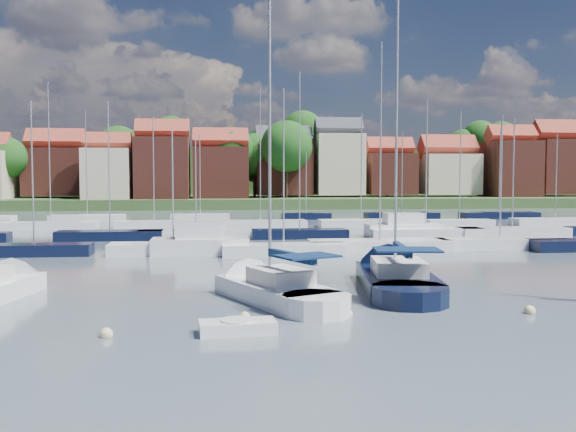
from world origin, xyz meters
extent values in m
plane|color=#46525F|center=(0.00, 40.00, 0.00)|extent=(260.00, 260.00, 0.00)
cone|color=white|center=(-13.94, 7.58, 0.25)|extent=(3.40, 3.76, 2.80)
cube|color=white|center=(-1.58, 1.85, 0.25)|extent=(5.44, 7.48, 1.20)
cone|color=white|center=(-3.34, 5.79, 0.25)|extent=(3.99, 4.24, 2.88)
cylinder|color=white|center=(-0.18, -1.30, 0.25)|extent=(3.80, 3.80, 1.20)
cube|color=silver|center=(-1.39, 1.41, 1.20)|extent=(3.01, 3.45, 0.70)
cylinder|color=#B2B2B7|center=(-1.78, 2.29, 7.24)|extent=(0.14, 0.14, 12.78)
cylinder|color=#B2B2B7|center=(-1.00, 0.54, 2.05)|extent=(1.66, 3.54, 0.10)
cube|color=#0D2144|center=(-1.00, 0.54, 2.20)|extent=(1.76, 3.45, 0.35)
cube|color=#0D2144|center=(-0.49, -0.60, 2.35)|extent=(2.94, 2.57, 0.08)
cube|color=black|center=(4.81, 4.37, 0.25)|extent=(4.57, 8.66, 1.20)
cone|color=black|center=(5.54, 9.47, 0.25)|extent=(3.97, 4.46, 3.44)
cylinder|color=black|center=(4.22, 0.28, 0.25)|extent=(3.89, 3.89, 1.20)
cube|color=silver|center=(4.72, 3.80, 1.20)|extent=(2.87, 3.75, 0.70)
cylinder|color=#B2B2B7|center=(4.89, 4.94, 8.66)|extent=(0.14, 0.14, 15.63)
cylinder|color=#B2B2B7|center=(4.56, 2.67, 2.05)|extent=(0.75, 4.55, 0.10)
cube|color=#0D2144|center=(4.56, 2.67, 2.20)|extent=(0.91, 4.35, 0.35)
cube|color=#0D2144|center=(4.35, 1.19, 2.35)|extent=(3.19, 2.46, 0.08)
cube|color=white|center=(-3.50, -3.99, 0.19)|extent=(2.84, 1.49, 0.54)
cylinder|color=white|center=(-3.50, -3.99, 0.35)|extent=(1.28, 1.28, 0.35)
sphere|color=beige|center=(-8.11, -3.97, 0.00)|extent=(0.48, 0.48, 0.48)
sphere|color=beige|center=(-3.13, -1.74, 0.00)|extent=(0.44, 0.44, 0.44)
sphere|color=beige|center=(0.99, -1.78, 0.00)|extent=(0.44, 0.44, 0.44)
sphere|color=#D85914|center=(4.30, 6.77, 0.00)|extent=(0.53, 0.53, 0.53)
sphere|color=beige|center=(8.61, -1.98, 0.00)|extent=(0.48, 0.48, 0.48)
sphere|color=#D85914|center=(-3.15, 3.67, 0.00)|extent=(0.42, 0.42, 0.42)
cube|color=black|center=(-17.11, 20.54, 0.35)|extent=(8.01, 2.24, 1.00)
cylinder|color=#B2B2B7|center=(-17.11, 20.54, 5.93)|extent=(0.12, 0.12, 10.16)
cube|color=white|center=(-7.27, 20.20, 0.35)|extent=(9.22, 2.58, 1.00)
cylinder|color=#B2B2B7|center=(-7.27, 20.20, 4.94)|extent=(0.12, 0.12, 8.18)
cube|color=white|center=(0.63, 18.61, 0.35)|extent=(8.78, 2.46, 1.00)
cylinder|color=#B2B2B7|center=(0.63, 18.61, 6.38)|extent=(0.12, 0.12, 11.06)
cube|color=white|center=(8.23, 20.67, 0.35)|extent=(10.79, 3.02, 1.00)
cylinder|color=#B2B2B7|center=(8.23, 20.67, 8.29)|extent=(0.12, 0.12, 14.87)
cube|color=white|center=(17.98, 21.03, 0.35)|extent=(10.13, 2.84, 1.00)
cylinder|color=#B2B2B7|center=(17.98, 21.03, 5.65)|extent=(0.12, 0.12, 9.59)
cube|color=white|center=(-5.31, 20.00, 0.50)|extent=(7.00, 2.60, 1.40)
cube|color=white|center=(-5.31, 20.00, 1.60)|extent=(3.50, 2.20, 1.30)
cube|color=black|center=(-13.55, 31.64, 0.35)|extent=(9.30, 2.60, 1.00)
cylinder|color=#B2B2B7|center=(-13.55, 31.64, 6.59)|extent=(0.12, 0.12, 11.48)
cube|color=white|center=(-5.94, 32.01, 0.35)|extent=(10.40, 2.91, 1.00)
cylinder|color=#B2B2B7|center=(-5.94, 32.01, 5.24)|extent=(0.12, 0.12, 8.77)
cube|color=black|center=(3.48, 31.28, 0.35)|extent=(8.80, 2.46, 1.00)
cylinder|color=#B2B2B7|center=(3.48, 31.28, 8.01)|extent=(0.12, 0.12, 14.33)
cube|color=white|center=(15.40, 31.16, 0.35)|extent=(10.73, 3.00, 1.00)
cylinder|color=#B2B2B7|center=(15.40, 31.16, 6.92)|extent=(0.12, 0.12, 12.14)
cube|color=white|center=(23.82, 30.97, 0.35)|extent=(10.48, 2.93, 1.00)
cylinder|color=#B2B2B7|center=(23.82, 30.97, 5.99)|extent=(0.12, 0.12, 10.28)
cube|color=white|center=(13.46, 32.00, 0.50)|extent=(7.00, 2.60, 1.40)
cube|color=white|center=(13.46, 32.00, 1.60)|extent=(3.50, 2.20, 1.30)
cube|color=white|center=(-21.71, 44.21, 0.35)|extent=(9.71, 2.72, 1.00)
cylinder|color=#B2B2B7|center=(-21.71, 44.21, 8.29)|extent=(0.12, 0.12, 14.88)
cube|color=white|center=(-10.84, 44.51, 0.35)|extent=(8.49, 2.38, 1.00)
cylinder|color=#B2B2B7|center=(-10.84, 44.51, 6.51)|extent=(0.12, 0.12, 11.31)
cube|color=white|center=(0.79, 43.78, 0.35)|extent=(10.16, 2.85, 1.00)
cylinder|color=#B2B2B7|center=(0.79, 43.78, 8.15)|extent=(0.12, 0.12, 14.59)
cube|color=white|center=(12.17, 43.90, 0.35)|extent=(9.53, 2.67, 1.00)
cylinder|color=#B2B2B7|center=(12.17, 43.90, 6.81)|extent=(0.12, 0.12, 11.91)
cube|color=white|center=(23.16, 42.50, 0.35)|extent=(7.62, 2.13, 1.00)
cylinder|color=#B2B2B7|center=(23.16, 42.50, 6.91)|extent=(0.12, 0.12, 12.13)
cube|color=white|center=(35.22, 43.59, 0.35)|extent=(10.17, 2.85, 1.00)
cylinder|color=#B2B2B7|center=(35.22, 43.59, 5.72)|extent=(0.12, 0.12, 9.73)
cube|color=white|center=(-20.26, 56.56, 0.35)|extent=(9.24, 2.59, 1.00)
cylinder|color=#B2B2B7|center=(-20.26, 56.56, 7.43)|extent=(0.12, 0.12, 13.17)
cube|color=white|center=(-6.08, 57.30, 0.35)|extent=(7.57, 2.12, 1.00)
cylinder|color=#B2B2B7|center=(-6.08, 57.30, 5.97)|extent=(0.12, 0.12, 10.24)
cube|color=black|center=(7.88, 57.47, 0.35)|extent=(6.58, 1.84, 1.00)
cylinder|color=#B2B2B7|center=(7.88, 57.47, 4.85)|extent=(0.12, 0.12, 8.01)
cube|color=black|center=(20.94, 57.40, 0.35)|extent=(9.92, 2.78, 1.00)
cylinder|color=#B2B2B7|center=(20.94, 57.40, 6.31)|extent=(0.12, 0.12, 10.92)
cube|color=black|center=(34.28, 56.37, 0.35)|extent=(10.55, 2.95, 1.00)
cylinder|color=#B2B2B7|center=(34.28, 56.37, 6.61)|extent=(0.12, 0.12, 11.51)
cube|color=#3D572B|center=(0.00, 117.00, 0.30)|extent=(200.00, 70.00, 3.00)
cube|color=#3D572B|center=(0.00, 142.00, 5.00)|extent=(200.00, 60.00, 14.00)
cube|color=brown|center=(-33.65, 97.79, 6.56)|extent=(10.37, 9.97, 8.73)
cube|color=brown|center=(-33.65, 97.79, 12.20)|extent=(10.57, 5.13, 5.13)
cube|color=beige|center=(-22.74, 89.00, 6.08)|extent=(8.09, 8.80, 8.96)
cube|color=brown|center=(-22.74, 89.00, 11.55)|extent=(8.25, 4.00, 4.00)
cube|color=brown|center=(-13.35, 89.94, 7.08)|extent=(9.36, 10.17, 10.97)
cube|color=brown|center=(-13.35, 89.94, 13.72)|extent=(9.54, 4.63, 4.63)
cube|color=brown|center=(-3.04, 91.65, 6.31)|extent=(9.90, 8.56, 9.42)
cube|color=brown|center=(-3.04, 91.65, 12.23)|extent=(10.10, 4.90, 4.90)
cube|color=brown|center=(9.10, 96.65, 6.95)|extent=(10.59, 8.93, 9.49)
cube|color=#383A42|center=(9.10, 96.65, 12.99)|extent=(10.80, 5.24, 5.24)
cube|color=beige|center=(19.71, 95.80, 8.02)|extent=(9.01, 8.61, 11.65)
cube|color=#383A42|center=(19.71, 95.80, 14.95)|extent=(9.19, 4.46, 4.46)
cube|color=brown|center=(30.17, 97.00, 6.20)|extent=(9.10, 9.34, 8.00)
cube|color=brown|center=(30.17, 97.00, 11.32)|extent=(9.28, 4.50, 4.50)
cube|color=beige|center=(41.95, 96.59, 6.14)|extent=(10.86, 9.59, 7.88)
cube|color=brown|center=(41.95, 96.59, 11.41)|extent=(11.07, 5.37, 5.37)
cube|color=brown|center=(53.76, 93.92, 7.09)|extent=(9.18, 9.96, 10.97)
cube|color=brown|center=(53.76, 93.92, 13.70)|extent=(9.36, 4.54, 4.54)
cube|color=brown|center=(65.18, 95.21, 7.58)|extent=(11.39, 9.67, 10.76)
cube|color=brown|center=(65.18, 95.21, 14.36)|extent=(11.62, 5.64, 5.64)
cylinder|color=#382619|center=(56.77, 115.51, 8.51)|extent=(0.50, 0.50, 4.47)
sphere|color=#23551A|center=(56.77, 115.51, 14.58)|extent=(8.18, 8.18, 8.18)
cylinder|color=#382619|center=(3.46, 95.93, 3.83)|extent=(0.50, 0.50, 4.46)
sphere|color=#23551A|center=(3.46, 95.93, 9.88)|extent=(8.15, 8.15, 8.15)
cylinder|color=#382619|center=(15.22, 113.68, 8.58)|extent=(0.50, 0.50, 5.15)
sphere|color=#23551A|center=(15.22, 113.68, 15.56)|extent=(9.41, 9.41, 9.41)
cylinder|color=#382619|center=(-13.54, 116.31, 8.68)|extent=(0.50, 0.50, 4.56)
sphere|color=#23551A|center=(-13.54, 116.31, 14.87)|extent=(8.34, 8.34, 8.34)
cylinder|color=#382619|center=(-23.24, 105.25, 4.18)|extent=(0.50, 0.50, 5.15)
sphere|color=#23551A|center=(-23.24, 105.25, 11.17)|extent=(9.42, 9.42, 9.42)
cylinder|color=#382619|center=(-38.67, 107.32, 6.76)|extent=(0.50, 0.50, 3.42)
sphere|color=#23551A|center=(-38.67, 107.32, 11.40)|extent=(6.26, 6.26, 6.26)
cylinder|color=#382619|center=(13.76, 104.71, 3.48)|extent=(0.50, 0.50, 3.77)
sphere|color=#23551A|center=(13.76, 104.71, 8.60)|extent=(6.89, 6.89, 6.89)
cylinder|color=#382619|center=(9.05, 90.94, 4.21)|extent=(0.50, 0.50, 5.21)
sphere|color=#23551A|center=(9.05, 90.94, 11.28)|extent=(9.53, 9.53, 9.53)
cylinder|color=#382619|center=(61.93, 101.62, 3.09)|extent=(0.50, 0.50, 2.97)
sphere|color=#23551A|center=(61.93, 101.62, 7.12)|extent=(5.44, 5.44, 5.44)
cylinder|color=#382619|center=(-1.15, 93.75, 4.02)|extent=(0.50, 0.50, 4.84)
sphere|color=#23551A|center=(-1.15, 93.75, 10.59)|extent=(8.85, 8.85, 8.85)
cylinder|color=#382619|center=(52.68, 115.72, 8.17)|extent=(0.50, 0.50, 3.72)
sphere|color=#23551A|center=(52.68, 115.72, 13.21)|extent=(6.80, 6.80, 6.80)
cylinder|color=#382619|center=(54.05, 94.13, 3.62)|extent=(0.50, 0.50, 4.05)
sphere|color=#23551A|center=(54.05, 94.13, 9.11)|extent=(7.40, 7.40, 7.40)
cylinder|color=#382619|center=(-40.96, 92.79, 3.60)|extent=(0.50, 0.50, 4.00)
sphere|color=#23551A|center=(-40.96, 92.79, 9.04)|extent=(7.32, 7.32, 7.32)
cylinder|color=#382619|center=(6.84, 113.29, 7.91)|extent=(0.50, 0.50, 3.93)
sphere|color=#23551A|center=(6.84, 113.29, 13.24)|extent=(7.19, 7.19, 7.19)
cylinder|color=#382619|center=(30.65, 100.17, 3.51)|extent=(0.50, 0.50, 3.82)
sphere|color=#23551A|center=(30.65, 100.17, 8.70)|extent=(6.99, 6.99, 6.99)
cylinder|color=#382619|center=(-17.44, 93.12, 3.34)|extent=(0.50, 0.50, 3.48)
sphere|color=#23551A|center=(-17.44, 93.12, 8.07)|extent=(6.37, 6.37, 6.37)
cylinder|color=#382619|center=(57.51, 102.81, 3.09)|extent=(0.50, 0.50, 2.99)
sphere|color=#23551A|center=(57.51, 102.81, 7.14)|extent=(5.46, 5.46, 5.46)
cylinder|color=#382619|center=(3.61, 99.04, 3.22)|extent=(0.50, 0.50, 3.25)
sphere|color=#23551A|center=(3.61, 99.04, 7.63)|extent=(5.94, 5.94, 5.94)
cylinder|color=#382619|center=(-3.05, 100.73, 3.09)|extent=(0.50, 0.50, 2.98)
sphere|color=#23551A|center=(-3.05, 100.73, 7.14)|extent=(5.46, 5.46, 5.46)
cylinder|color=#382619|center=(64.66, 121.74, 9.36)|extent=(0.50, 0.50, 4.29)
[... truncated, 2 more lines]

